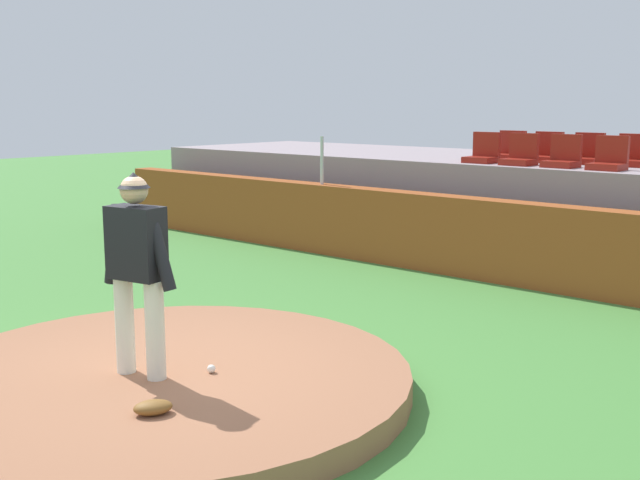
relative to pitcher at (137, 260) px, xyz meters
The scene contains 16 objects.
ground_plane 1.29m from the pitcher, 85.08° to the left, with size 60.00×60.00×0.00m, color #46853A.
pitchers_mound 1.17m from the pitcher, 85.08° to the left, with size 4.46×4.46×0.23m, color #9B6445.
pitcher is the anchor object (origin of this frame).
baseball 1.17m from the pitcher, 47.18° to the left, with size 0.07×0.07×0.07m, color white.
fielding_glove 1.35m from the pitcher, 30.44° to the right, with size 0.30×0.20×0.11m, color brown.
brick_barrier 6.33m from the pitcher, 89.82° to the left, with size 17.27×0.40×1.20m, color #99491F.
fence_post_left 7.17m from the pitcher, 118.48° to the left, with size 0.06×0.06×0.83m, color silver.
bleacher_platform 8.97m from the pitcher, 89.87° to the left, with size 17.18×3.81×1.62m, color gray.
stadium_chair_0 7.68m from the pitcher, 97.61° to the left, with size 0.48×0.44×0.50m.
stadium_chair_1 7.58m from the pitcher, 92.41° to the left, with size 0.48×0.44×0.50m.
stadium_chair_2 7.62m from the pitcher, 87.21° to the left, with size 0.48×0.44×0.50m.
stadium_chair_3 7.67m from the pitcher, 81.81° to the left, with size 0.48×0.44×0.50m.
stadium_chair_4 8.57m from the pitcher, 96.79° to the left, with size 0.48×0.44×0.50m.
stadium_chair_5 8.47m from the pitcher, 92.11° to the left, with size 0.48×0.44×0.50m.
stadium_chair_6 8.49m from the pitcher, 87.44° to the left, with size 0.48×0.44×0.50m.
stadium_chair_7 8.57m from the pitcher, 82.66° to the left, with size 0.48×0.44×0.50m.
Camera 1 is at (5.49, -4.10, 2.59)m, focal length 43.80 mm.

